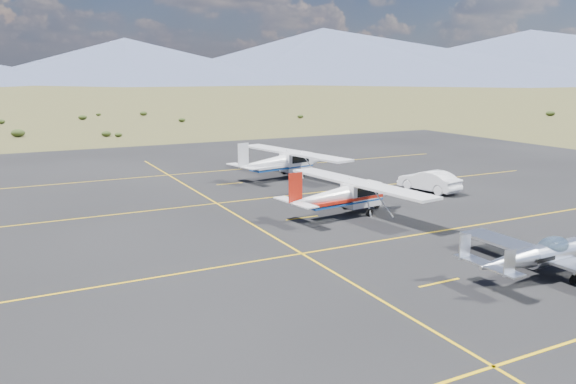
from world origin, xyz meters
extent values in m
plane|color=#383D1C|center=(0.00, 0.00, 0.00)|extent=(1600.00, 1600.00, 0.00)
cube|color=black|center=(0.00, 7.00, 0.00)|extent=(72.00, 72.00, 0.02)
cube|color=silver|center=(1.59, -4.80, 0.72)|extent=(1.50, 8.61, 0.11)
ellipsoid|color=#99BFD8|center=(1.59, -4.80, 1.17)|extent=(1.58, 0.92, 0.78)
cube|color=silver|center=(-1.95, -4.85, 0.98)|extent=(0.71, 2.87, 0.06)
cube|color=silver|center=(-2.07, -5.90, 1.41)|extent=(0.53, 0.06, 0.95)
cube|color=silver|center=(-2.10, -3.80, 1.41)|extent=(0.53, 0.06, 0.95)
cylinder|color=black|center=(3.11, -4.78, 0.17)|extent=(0.33, 0.09, 0.32)
cylinder|color=black|center=(1.41, -5.95, 0.20)|extent=(0.38, 0.11, 0.38)
cylinder|color=black|center=(1.38, -3.66, 0.20)|extent=(0.38, 0.11, 0.38)
cube|color=silver|center=(0.68, 7.19, 1.05)|extent=(2.30, 1.42, 1.33)
cube|color=silver|center=(0.48, 7.16, 1.74)|extent=(2.98, 10.96, 0.14)
cube|color=black|center=(0.68, 7.19, 1.32)|extent=(1.72, 1.38, 0.54)
cube|color=red|center=(-0.59, 7.01, 0.95)|extent=(5.04, 1.81, 0.18)
cube|color=red|center=(-3.92, 6.56, 1.98)|extent=(0.84, 0.18, 1.58)
cube|color=silver|center=(-3.92, 6.56, 1.19)|extent=(1.16, 3.23, 0.06)
cylinder|color=black|center=(1.95, 7.36, 0.19)|extent=(0.37, 0.15, 0.36)
cylinder|color=black|center=(0.52, 6.12, 0.23)|extent=(0.45, 0.19, 0.43)
cylinder|color=black|center=(0.24, 8.17, 0.23)|extent=(0.45, 0.19, 0.43)
cube|color=white|center=(2.78, 19.21, 1.11)|extent=(2.49, 1.64, 1.41)
cube|color=white|center=(2.57, 19.17, 1.84)|extent=(3.93, 11.57, 0.15)
cube|color=black|center=(2.78, 19.21, 1.40)|extent=(1.89, 1.56, 0.57)
cube|color=white|center=(1.45, 18.93, 1.00)|extent=(5.36, 2.26, 0.19)
cube|color=white|center=(-2.02, 18.21, 2.10)|extent=(0.88, 0.25, 1.67)
cube|color=white|center=(-2.02, 18.21, 1.26)|extent=(1.45, 3.43, 0.06)
cylinder|color=black|center=(4.11, 19.49, 0.20)|extent=(0.39, 0.18, 0.38)
cylinder|color=black|center=(2.70, 18.07, 0.24)|extent=(0.48, 0.23, 0.46)
cylinder|color=black|center=(2.25, 20.22, 0.24)|extent=(0.48, 0.23, 0.46)
imported|color=white|center=(8.04, 9.88, 0.73)|extent=(2.34, 4.56, 1.43)
camera|label=1|loc=(-17.36, -18.89, 7.86)|focal=35.00mm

